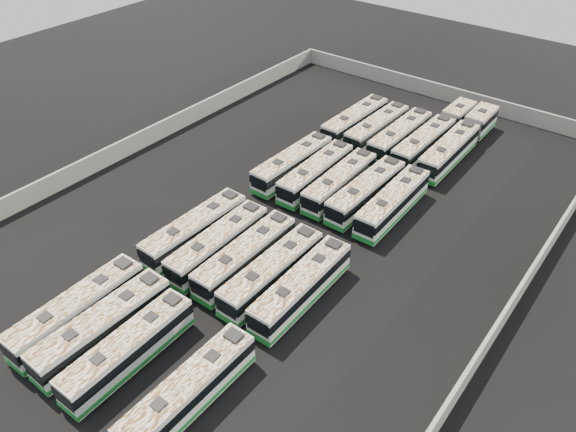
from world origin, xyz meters
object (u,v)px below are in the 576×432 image
object	(u,v)px
bus_midfront_far_left	(195,230)
bus_midfront_center	(246,256)
bus_midback_left	(316,173)
bus_front_far_right	(189,392)
bus_midback_center	(340,182)
bus_back_far_right	(460,141)
bus_midfront_left	(218,244)
bus_midback_far_left	(292,164)
bus_midback_far_right	(393,203)
bus_midback_right	(366,192)
bus_front_far_left	(78,310)
bus_front_left	(103,327)
bus_back_left	(377,129)
bus_back_right	(435,134)
bus_midfront_right	(272,272)
bus_back_far_left	(355,121)
bus_front_center	(128,349)
bus_back_center	(400,136)
bus_midfront_far_right	(301,287)

from	to	relation	value
bus_midfront_far_left	bus_midfront_center	xyz separation A→B (m)	(6.11, 0.08, -0.02)
bus_midback_left	bus_front_far_right	bearing A→B (deg)	-73.13
bus_midfront_far_left	bus_midback_center	bearing A→B (deg)	68.97
bus_midfront_far_left	bus_back_far_right	world-z (taller)	same
bus_front_far_right	bus_midfront_left	world-z (taller)	bus_midfront_left
bus_midback_far_left	bus_midback_far_right	world-z (taller)	bus_midback_far_left
bus_midback_left	bus_midback_right	world-z (taller)	bus_midback_right
bus_midback_center	bus_back_far_right	xyz separation A→B (m)	(6.21, 15.89, 0.05)
bus_front_far_right	bus_midfront_left	bearing A→B (deg)	125.96
bus_midback_far_right	bus_midback_left	bearing A→B (deg)	179.95
bus_front_far_left	bus_midback_left	xyz separation A→B (m)	(3.04, 27.69, -0.05)
bus_front_left	bus_back_left	xyz separation A→B (m)	(0.02, 40.36, -0.06)
bus_front_far_left	bus_midback_far_right	distance (m)	30.43
bus_front_left	bus_back_right	distance (m)	43.84
bus_midfront_right	bus_back_far_left	xyz separation A→B (m)	(-9.30, 27.76, 0.00)
bus_front_left	bus_front_far_right	bearing A→B (deg)	0.28
bus_midfront_far_left	bus_back_far_left	bearing A→B (deg)	91.19
bus_front_left	bus_midback_far_right	distance (m)	29.25
bus_midfront_right	bus_back_right	size ratio (longest dim) A/B	0.65
bus_midfront_left	bus_back_far_left	distance (m)	28.01
bus_midback_center	bus_back_far_left	xyz separation A→B (m)	(-6.15, 12.68, 0.04)
bus_front_center	bus_midback_far_left	distance (m)	28.43
bus_back_center	bus_back_right	xyz separation A→B (m)	(3.08, 3.08, -0.01)
bus_front_far_right	bus_midback_left	world-z (taller)	bus_midback_left
bus_back_right	bus_midback_far_left	bearing A→B (deg)	-119.51
bus_midback_far_left	bus_midback_left	distance (m)	3.12
bus_back_right	bus_back_far_right	bearing A→B (deg)	4.35
bus_front_center	bus_midback_far_right	bearing A→B (deg)	76.33
bus_front_far_right	bus_midback_right	world-z (taller)	bus_midback_right
bus_midback_left	bus_back_center	distance (m)	13.10
bus_midfront_far_right	bus_midback_far_left	xyz separation A→B (m)	(-12.28, 14.90, -0.00)
bus_midfront_center	bus_back_right	distance (m)	30.79
bus_midfront_center	bus_front_left	bearing A→B (deg)	-104.21
bus_midfront_far_right	bus_midback_center	size ratio (longest dim) A/B	1.03
bus_midfront_far_right	bus_midback_far_left	distance (m)	19.31
bus_midfront_center	bus_back_far_right	bearing A→B (deg)	78.11
bus_front_center	bus_midfront_right	distance (m)	13.12
bus_back_center	bus_midfront_left	bearing A→B (deg)	-96.01
bus_midfront_far_left	bus_back_far_left	world-z (taller)	bus_midfront_far_left
bus_front_far_right	bus_midfront_right	bearing A→B (deg)	103.30
bus_back_right	bus_back_far_right	xyz separation A→B (m)	(3.00, 0.18, 0.03)
bus_midfront_far_right	bus_midback_far_left	bearing A→B (deg)	128.46
bus_back_far_left	bus_midfront_far_right	bearing A→B (deg)	-64.88
bus_midfront_far_left	bus_back_far_right	distance (m)	33.23
bus_back_far_left	bus_midfront_left	bearing A→B (deg)	-82.38
bus_midfront_far_right	bus_midback_left	size ratio (longest dim) A/B	1.01
bus_midback_center	bus_back_right	world-z (taller)	bus_back_right
bus_midfront_right	bus_midback_far_right	size ratio (longest dim) A/B	1.00
bus_midfront_right	bus_midback_right	bearing A→B (deg)	90.43
bus_back_far_left	bus_midfront_right	bearing A→B (deg)	-70.35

